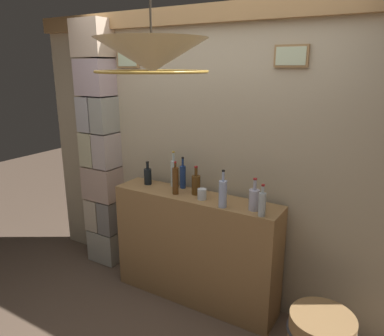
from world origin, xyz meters
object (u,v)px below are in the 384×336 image
object	(u,v)px
liquor_bottle_bourbon	(254,199)
liquor_bottle_rum	(183,176)
liquor_bottle_scotch	(196,184)
liquor_bottle_gin	(223,193)
liquor_bottle_amaro	(148,176)
pendant_lamp	(152,57)
glass_tumbler_rocks	(202,194)
liquor_bottle_port	(262,204)
liquor_bottle_vermouth	(175,180)
liquor_bottle_whiskey	(174,173)

from	to	relation	value
liquor_bottle_bourbon	liquor_bottle_rum	distance (m)	0.74
liquor_bottle_bourbon	liquor_bottle_scotch	bearing A→B (deg)	172.24
liquor_bottle_bourbon	liquor_bottle_scotch	size ratio (longest dim) A/B	1.02
liquor_bottle_bourbon	liquor_bottle_gin	world-z (taller)	liquor_bottle_gin
liquor_bottle_amaro	pendant_lamp	bearing A→B (deg)	-49.55
liquor_bottle_rum	pendant_lamp	size ratio (longest dim) A/B	0.45
liquor_bottle_amaro	glass_tumbler_rocks	xyz separation A→B (m)	(0.61, -0.09, -0.03)
liquor_bottle_scotch	glass_tumbler_rocks	world-z (taller)	liquor_bottle_scotch
liquor_bottle_port	liquor_bottle_gin	bearing A→B (deg)	178.42
liquor_bottle_vermouth	liquor_bottle_rum	bearing A→B (deg)	100.74
pendant_lamp	liquor_bottle_port	bearing A→B (deg)	57.56
liquor_bottle_amaro	glass_tumbler_rocks	bearing A→B (deg)	-8.00
liquor_bottle_gin	liquor_bottle_bourbon	bearing A→B (deg)	16.58
liquor_bottle_vermouth	pendant_lamp	bearing A→B (deg)	-64.67
liquor_bottle_amaro	liquor_bottle_rum	distance (m)	0.34
liquor_bottle_bourbon	liquor_bottle_port	size ratio (longest dim) A/B	1.04
liquor_bottle_rum	liquor_bottle_amaro	bearing A→B (deg)	-167.33
liquor_bottle_scotch	liquor_bottle_gin	bearing A→B (deg)	-24.03
glass_tumbler_rocks	liquor_bottle_whiskey	bearing A→B (deg)	156.68
liquor_bottle_amaro	liquor_bottle_vermouth	bearing A→B (deg)	-13.98
liquor_bottle_bourbon	liquor_bottle_gin	size ratio (longest dim) A/B	0.85
liquor_bottle_vermouth	liquor_bottle_whiskey	world-z (taller)	liquor_bottle_whiskey
liquor_bottle_scotch	liquor_bottle_amaro	bearing A→B (deg)	179.09
liquor_bottle_whiskey	liquor_bottle_amaro	bearing A→B (deg)	-161.07
liquor_bottle_bourbon	liquor_bottle_port	xyz separation A→B (m)	(0.09, -0.08, 0.01)
liquor_bottle_gin	liquor_bottle_rum	size ratio (longest dim) A/B	1.05
liquor_bottle_bourbon	liquor_bottle_whiskey	distance (m)	0.84
liquor_bottle_amaro	liquor_bottle_rum	world-z (taller)	liquor_bottle_rum
liquor_bottle_gin	pendant_lamp	distance (m)	1.20
liquor_bottle_rum	liquor_bottle_whiskey	xyz separation A→B (m)	(-0.10, 0.00, 0.02)
liquor_bottle_amaro	liquor_bottle_scotch	distance (m)	0.51
liquor_bottle_bourbon	liquor_bottle_scotch	xyz separation A→B (m)	(-0.54, 0.07, 0.00)
liquor_bottle_amaro	liquor_bottle_vermouth	xyz separation A→B (m)	(0.36, -0.09, 0.04)
liquor_bottle_amaro	liquor_bottle_rum	size ratio (longest dim) A/B	0.76
liquor_bottle_port	liquor_bottle_bourbon	bearing A→B (deg)	139.65
liquor_bottle_rum	glass_tumbler_rocks	distance (m)	0.33
liquor_bottle_vermouth	liquor_bottle_scotch	distance (m)	0.17
glass_tumbler_rocks	liquor_bottle_vermouth	bearing A→B (deg)	-179.17
liquor_bottle_vermouth	glass_tumbler_rocks	bearing A→B (deg)	0.83
liquor_bottle_gin	liquor_bottle_whiskey	world-z (taller)	liquor_bottle_whiskey
glass_tumbler_rocks	liquor_bottle_bourbon	bearing A→B (deg)	0.46
glass_tumbler_rocks	pendant_lamp	bearing A→B (deg)	-82.28
liquor_bottle_bourbon	liquor_bottle_whiskey	xyz separation A→B (m)	(-0.82, 0.16, 0.04)
liquor_bottle_port	liquor_bottle_amaro	distance (m)	1.15
liquor_bottle_gin	liquor_bottle_scotch	world-z (taller)	liquor_bottle_gin
liquor_bottle_port	liquor_bottle_rum	world-z (taller)	liquor_bottle_rum
liquor_bottle_port	liquor_bottle_vermouth	distance (m)	0.79
liquor_bottle_rum	glass_tumbler_rocks	world-z (taller)	liquor_bottle_rum
liquor_bottle_port	liquor_bottle_vermouth	size ratio (longest dim) A/B	0.84
liquor_bottle_gin	liquor_bottle_scotch	bearing A→B (deg)	155.97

